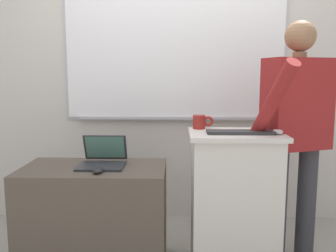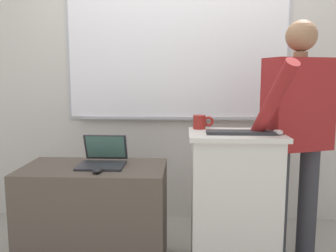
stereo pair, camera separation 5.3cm
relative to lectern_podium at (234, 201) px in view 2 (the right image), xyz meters
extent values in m
cube|color=beige|center=(-0.40, 0.91, 0.84)|extent=(6.40, 0.12, 2.62)
cube|color=#B7B7BC|center=(-0.40, 0.84, 1.06)|extent=(1.93, 0.02, 1.23)
cube|color=white|center=(-0.40, 0.84, 1.06)|extent=(1.88, 0.02, 1.18)
cube|color=#B7B7BC|center=(-0.40, 0.82, 0.45)|extent=(1.69, 0.04, 0.02)
cube|color=beige|center=(0.00, 0.00, -0.02)|extent=(0.56, 0.42, 0.90)
cube|color=beige|center=(0.00, 0.00, 0.45)|extent=(0.61, 0.45, 0.03)
cube|color=#4C4238|center=(-0.94, -0.02, -0.12)|extent=(0.95, 0.52, 0.70)
cylinder|color=#333338|center=(0.30, 0.05, -0.06)|extent=(0.13, 0.13, 0.81)
cylinder|color=#333338|center=(0.53, 0.13, -0.06)|extent=(0.13, 0.13, 0.81)
cube|color=maroon|center=(0.42, 0.09, 0.64)|extent=(0.49, 0.36, 0.60)
cylinder|color=#8C6647|center=(0.42, 0.09, 0.96)|extent=(0.09, 0.09, 0.04)
sphere|color=#8C6647|center=(0.42, 0.09, 1.08)|extent=(0.20, 0.20, 0.20)
cylinder|color=maroon|center=(0.19, -0.17, 0.68)|extent=(0.22, 0.42, 0.50)
cylinder|color=maroon|center=(0.65, 0.17, 0.62)|extent=(0.08, 0.08, 0.57)
cube|color=#28282D|center=(-0.88, -0.03, 0.24)|extent=(0.30, 0.23, 0.01)
cube|color=#28282D|center=(-0.88, 0.12, 0.33)|extent=(0.30, 0.08, 0.18)
cube|color=#4C7A6B|center=(-0.88, 0.11, 0.34)|extent=(0.27, 0.06, 0.16)
cube|color=#2D2D30|center=(0.02, -0.06, 0.47)|extent=(0.42, 0.13, 0.02)
ellipsoid|color=black|center=(-0.87, -0.17, 0.25)|extent=(0.06, 0.10, 0.03)
ellipsoid|color=silver|center=(0.25, -0.07, 0.48)|extent=(0.06, 0.10, 0.03)
cylinder|color=maroon|center=(-0.23, 0.15, 0.51)|extent=(0.09, 0.09, 0.10)
torus|color=maroon|center=(-0.17, 0.15, 0.51)|extent=(0.07, 0.02, 0.07)
camera|label=1|loc=(-0.39, -2.30, 0.83)|focal=38.00mm
camera|label=2|loc=(-0.33, -2.30, 0.83)|focal=38.00mm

